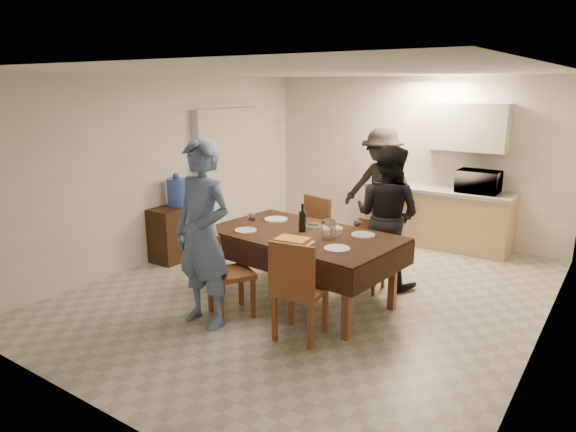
# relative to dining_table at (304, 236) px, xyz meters

# --- Properties ---
(floor) EXTENTS (5.00, 6.00, 0.02)m
(floor) POSITION_rel_dining_table_xyz_m (-0.06, 0.35, -0.79)
(floor) COLOR #ADADA8
(floor) RESTS_ON ground
(ceiling) EXTENTS (5.00, 6.00, 0.02)m
(ceiling) POSITION_rel_dining_table_xyz_m (-0.06, 0.35, 1.81)
(ceiling) COLOR white
(ceiling) RESTS_ON wall_back
(wall_back) EXTENTS (5.00, 0.02, 2.60)m
(wall_back) POSITION_rel_dining_table_xyz_m (-0.06, 3.35, 0.51)
(wall_back) COLOR silver
(wall_back) RESTS_ON floor
(wall_front) EXTENTS (5.00, 0.02, 2.60)m
(wall_front) POSITION_rel_dining_table_xyz_m (-0.06, -2.65, 0.51)
(wall_front) COLOR silver
(wall_front) RESTS_ON floor
(wall_left) EXTENTS (0.02, 6.00, 2.60)m
(wall_left) POSITION_rel_dining_table_xyz_m (-2.56, 0.35, 0.51)
(wall_left) COLOR silver
(wall_left) RESTS_ON floor
(wall_right) EXTENTS (0.02, 6.00, 2.60)m
(wall_right) POSITION_rel_dining_table_xyz_m (2.44, 0.35, 0.51)
(wall_right) COLOR silver
(wall_right) RESTS_ON floor
(stub_partition) EXTENTS (0.15, 1.40, 2.10)m
(stub_partition) POSITION_rel_dining_table_xyz_m (-2.48, 1.55, 0.26)
(stub_partition) COLOR beige
(stub_partition) RESTS_ON floor
(kitchen_base_cabinet) EXTENTS (2.20, 0.60, 0.86)m
(kitchen_base_cabinet) POSITION_rel_dining_table_xyz_m (0.54, 3.03, -0.36)
(kitchen_base_cabinet) COLOR tan
(kitchen_base_cabinet) RESTS_ON floor
(kitchen_worktop) EXTENTS (2.24, 0.64, 0.05)m
(kitchen_worktop) POSITION_rel_dining_table_xyz_m (0.54, 3.03, 0.10)
(kitchen_worktop) COLOR #9F9F9A
(kitchen_worktop) RESTS_ON kitchen_base_cabinet
(upper_cabinet) EXTENTS (1.20, 0.34, 0.70)m
(upper_cabinet) POSITION_rel_dining_table_xyz_m (0.84, 3.17, 1.06)
(upper_cabinet) COLOR silver
(upper_cabinet) RESTS_ON wall_back
(dining_table) EXTENTS (2.23, 1.43, 0.83)m
(dining_table) POSITION_rel_dining_table_xyz_m (0.00, 0.00, 0.00)
(dining_table) COLOR black
(dining_table) RESTS_ON floor
(chair_near_left) EXTENTS (0.61, 0.64, 0.53)m
(chair_near_left) POSITION_rel_dining_table_xyz_m (-0.45, -0.84, -0.19)
(chair_near_left) COLOR brown
(chair_near_left) RESTS_ON floor
(chair_near_right) EXTENTS (0.53, 0.54, 0.56)m
(chair_near_right) POSITION_rel_dining_table_xyz_m (0.45, -0.85, -0.16)
(chair_near_right) COLOR brown
(chair_near_right) RESTS_ON floor
(chair_far_left) EXTENTS (0.57, 0.57, 0.56)m
(chair_far_left) POSITION_rel_dining_table_xyz_m (-0.45, 0.65, -0.16)
(chair_far_left) COLOR brown
(chair_far_left) RESTS_ON floor
(chair_far_right) EXTENTS (0.40, 0.40, 0.46)m
(chair_far_right) POSITION_rel_dining_table_xyz_m (0.45, 0.67, -0.27)
(chair_far_right) COLOR brown
(chair_far_right) RESTS_ON floor
(console) EXTENTS (0.42, 0.84, 0.77)m
(console) POSITION_rel_dining_table_xyz_m (-2.34, 0.30, -0.40)
(console) COLOR #322010
(console) RESTS_ON floor
(water_jug) EXTENTS (0.27, 0.27, 0.40)m
(water_jug) POSITION_rel_dining_table_xyz_m (-2.34, 0.30, 0.19)
(water_jug) COLOR blue
(water_jug) RESTS_ON console
(wine_bottle) EXTENTS (0.08, 0.08, 0.33)m
(wine_bottle) POSITION_rel_dining_table_xyz_m (-0.05, 0.05, 0.20)
(wine_bottle) COLOR black
(wine_bottle) RESTS_ON dining_table
(water_pitcher) EXTENTS (0.14, 0.14, 0.22)m
(water_pitcher) POSITION_rel_dining_table_xyz_m (0.35, -0.05, 0.15)
(water_pitcher) COLOR white
(water_pitcher) RESTS_ON dining_table
(savoury_tart) EXTENTS (0.44, 0.35, 0.05)m
(savoury_tart) POSITION_rel_dining_table_xyz_m (0.10, -0.38, 0.06)
(savoury_tart) COLOR gold
(savoury_tart) RESTS_ON dining_table
(salad_bowl) EXTENTS (0.18, 0.18, 0.07)m
(salad_bowl) POSITION_rel_dining_table_xyz_m (0.30, 0.18, 0.07)
(salad_bowl) COLOR silver
(salad_bowl) RESTS_ON dining_table
(mushroom_dish) EXTENTS (0.18, 0.18, 0.03)m
(mushroom_dish) POSITION_rel_dining_table_xyz_m (-0.05, 0.28, 0.05)
(mushroom_dish) COLOR silver
(mushroom_dish) RESTS_ON dining_table
(wine_glass_a) EXTENTS (0.09, 0.09, 0.21)m
(wine_glass_a) POSITION_rel_dining_table_xyz_m (-0.55, -0.25, 0.14)
(wine_glass_a) COLOR white
(wine_glass_a) RESTS_ON dining_table
(wine_glass_b) EXTENTS (0.09, 0.09, 0.20)m
(wine_glass_b) POSITION_rel_dining_table_xyz_m (0.55, 0.25, 0.14)
(wine_glass_b) COLOR white
(wine_glass_b) RESTS_ON dining_table
(wine_glass_c) EXTENTS (0.08, 0.08, 0.18)m
(wine_glass_c) POSITION_rel_dining_table_xyz_m (-0.20, 0.30, 0.13)
(wine_glass_c) COLOR white
(wine_glass_c) RESTS_ON dining_table
(plate_near_left) EXTENTS (0.25, 0.25, 0.01)m
(plate_near_left) POSITION_rel_dining_table_xyz_m (-0.60, -0.30, 0.05)
(plate_near_left) COLOR silver
(plate_near_left) RESTS_ON dining_table
(plate_near_right) EXTENTS (0.27, 0.27, 0.02)m
(plate_near_right) POSITION_rel_dining_table_xyz_m (0.60, -0.30, 0.05)
(plate_near_right) COLOR silver
(plate_near_right) RESTS_ON dining_table
(plate_far_left) EXTENTS (0.29, 0.29, 0.02)m
(plate_far_left) POSITION_rel_dining_table_xyz_m (-0.60, 0.30, 0.05)
(plate_far_left) COLOR silver
(plate_far_left) RESTS_ON dining_table
(plate_far_right) EXTENTS (0.26, 0.26, 0.02)m
(plate_far_right) POSITION_rel_dining_table_xyz_m (0.60, 0.30, 0.05)
(plate_far_right) COLOR silver
(plate_far_right) RESTS_ON dining_table
(microwave) EXTENTS (0.60, 0.40, 0.33)m
(microwave) POSITION_rel_dining_table_xyz_m (1.12, 3.03, 0.29)
(microwave) COLOR silver
(microwave) RESTS_ON kitchen_worktop
(person_near) EXTENTS (0.73, 0.49, 1.95)m
(person_near) POSITION_rel_dining_table_xyz_m (-0.55, -1.05, 0.19)
(person_near) COLOR #5570A3
(person_near) RESTS_ON floor
(person_far) EXTENTS (0.90, 0.72, 1.77)m
(person_far) POSITION_rel_dining_table_xyz_m (0.55, 1.05, 0.09)
(person_far) COLOR black
(person_far) RESTS_ON floor
(person_kitchen) EXTENTS (1.18, 0.68, 1.83)m
(person_kitchen) POSITION_rel_dining_table_xyz_m (-0.23, 2.58, 0.12)
(person_kitchen) COLOR black
(person_kitchen) RESTS_ON floor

